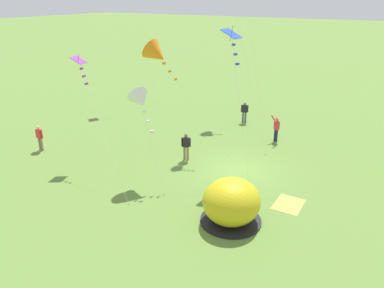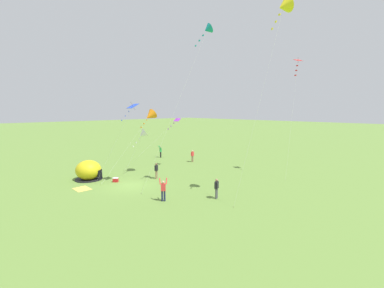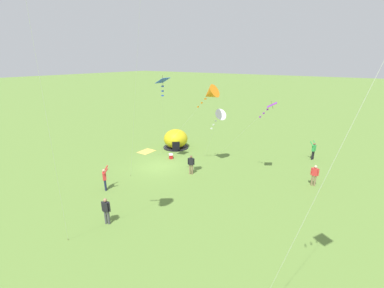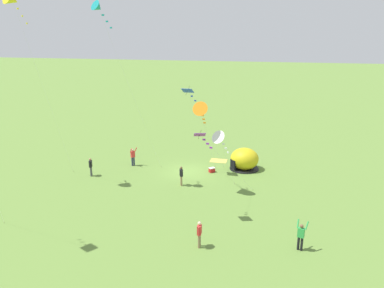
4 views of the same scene
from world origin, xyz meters
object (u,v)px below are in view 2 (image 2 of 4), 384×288
Objects in this scene: cooler_box at (116,180)px; kite_red at (297,65)px; person_watching_sky at (192,155)px; kite_blue at (131,109)px; kite_teal at (207,30)px; person_with_toddler at (156,170)px; kite_purple at (175,122)px; kite_yellow at (284,6)px; popup_tent at (89,170)px; person_near_tent at (217,187)px; kite_orange at (150,116)px; person_arms_raised at (161,151)px; person_flying_kite at (163,189)px; kite_white at (143,134)px.

kite_red is at bearing 54.55° from cooler_box.
person_watching_sky is 17.65m from kite_red.
kite_teal reaches higher than kite_blue.
kite_blue is (0.01, -2.87, 6.59)m from person_with_toddler.
kite_blue is 8.84m from kite_purple.
cooler_box is 21.67m from kite_yellow.
person_with_toddler is (4.80, 5.40, -0.03)m from popup_tent.
kite_purple is (-11.65, 5.43, 4.91)m from person_near_tent.
kite_purple is (-1.13, 4.65, -0.87)m from kite_orange.
kite_red is at bearing 45.65° from kite_orange.
kite_blue is 18.46m from kite_red.
kite_red is (19.16, 4.29, 11.26)m from person_arms_raised.
person_flying_kite is 0.29× the size of kite_purple.
kite_teal is at bearing -168.09° from kite_yellow.
kite_orange is (-1.87, 0.62, 5.78)m from person_with_toddler.
kite_teal is (10.83, 6.80, 13.47)m from popup_tent.
person_with_toddler is at bearing 48.36° from popup_tent.
cooler_box is at bearing -154.22° from kite_blue.
person_near_tent and person_with_toddler have the same top height.
kite_yellow is at bearing 8.50° from kite_orange.
kite_blue is (4.81, 2.53, 6.56)m from popup_tent.
kite_blue is at bearing -89.81° from person_with_toddler.
person_watching_sky is at bearing 143.08° from person_near_tent.
person_flying_kite is 1.10× the size of person_with_toddler.
popup_tent is 18.57m from kite_teal.
kite_yellow reaches higher than kite_orange.
kite_orange is (7.78, -7.34, 5.74)m from person_arms_raised.
popup_tent is 1.63× the size of person_with_toddler.
kite_teal reaches higher than kite_white.
person_arms_raised is at bearing -167.37° from kite_red.
kite_red reaches higher than person_flying_kite.
person_with_toddler is (3.69, -9.11, 0.00)m from person_watching_sky.
person_with_toddler is at bearing -18.35° from kite_orange.
person_with_toddler is 0.11× the size of kite_teal.
popup_tent is at bearing -70.01° from person_arms_raised.
person_with_toddler is at bearing 148.08° from person_flying_kite.
person_flying_kite is (10.79, 1.66, 0.00)m from popup_tent.
person_arms_raised is at bearing 166.76° from kite_yellow.
cooler_box is 0.04× the size of kite_yellow.
kite_yellow is at bearing -72.79° from kite_red.
kite_red is 2.50× the size of kite_white.
person_arms_raised is 1.10× the size of person_with_toddler.
cooler_box is 13.05m from person_watching_sky.
person_flying_kite is 8.92m from kite_blue.
kite_orange is 0.48× the size of kite_yellow.
cooler_box is 23.10m from kite_red.
person_with_toddler is 6.10m from kite_orange.
person_near_tent is 14.87m from kite_yellow.
kite_white reaches higher than popup_tent.
person_watching_sky is 0.11× the size of kite_teal.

